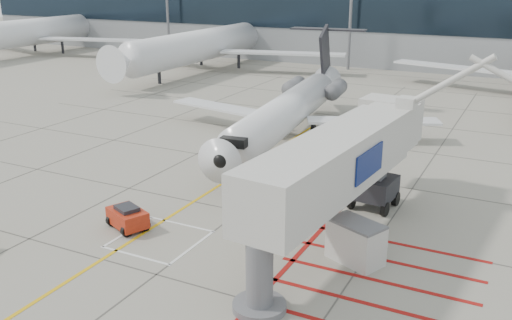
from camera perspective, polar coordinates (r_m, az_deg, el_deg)
The scene contains 10 objects.
ground_plane at distance 29.59m, azimuth -5.31°, elevation -7.90°, with size 260.00×260.00×0.00m, color gray.
regional_jet at distance 42.98m, azimuth 2.20°, elevation 6.19°, with size 24.08×30.37×7.96m, color silver, non-canonical shape.
jet_bridge at distance 27.44m, azimuth 7.60°, elevation -1.47°, with size 9.05×19.10×7.64m, color beige, non-canonical shape.
pushback_tug at distance 31.16m, azimuth -12.73°, elevation -5.54°, with size 2.28×1.42×1.33m, color #B02711, non-canonical shape.
baggage_cart at distance 33.46m, azimuth 1.19°, elevation -3.46°, with size 1.94×1.22×1.22m, color #55555A, non-canonical shape.
ground_power_unit at distance 27.36m, azimuth 9.94°, elevation -8.07°, with size 2.54×1.48×2.01m, color beige, non-canonical shape.
cone_nose at distance 34.30m, azimuth -0.48°, elevation -3.55°, with size 0.35×0.35×0.49m, color #E0400B.
cone_side at distance 35.55m, azimuth -0.86°, elevation -2.71°, with size 0.38×0.38×0.53m, color #FF5F0D.
bg_aircraft_a at distance 101.50m, azimuth -21.26°, elevation 13.44°, with size 38.14×42.37×12.71m, color silver, non-canonical shape.
bg_aircraft_b at distance 80.23m, azimuth -4.50°, elevation 13.46°, with size 37.16×41.29×12.39m, color silver, non-canonical shape.
Camera 1 is at (14.35, -22.32, 13.09)m, focal length 40.00 mm.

